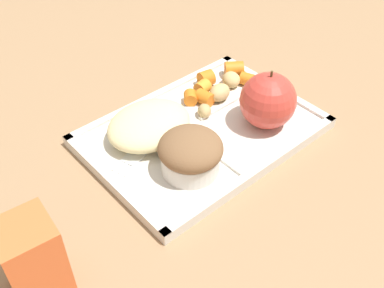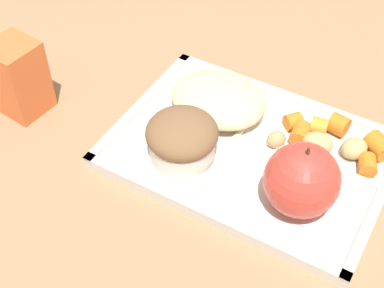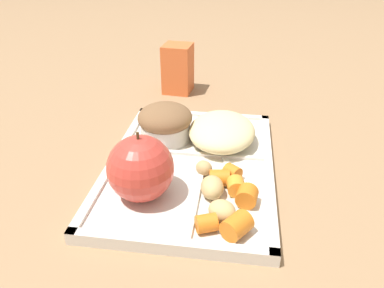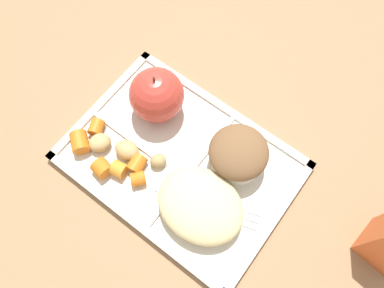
{
  "view_description": "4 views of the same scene",
  "coord_description": "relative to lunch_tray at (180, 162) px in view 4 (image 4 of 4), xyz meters",
  "views": [
    {
      "loc": [
        0.37,
        0.4,
        0.48
      ],
      "look_at": [
        0.05,
        0.03,
        0.04
      ],
      "focal_mm": 43.68,
      "sensor_mm": 36.0,
      "label": 1
    },
    {
      "loc": [
        -0.18,
        0.45,
        0.53
      ],
      "look_at": [
        0.05,
        0.05,
        0.04
      ],
      "focal_mm": 51.91,
      "sensor_mm": 36.0,
      "label": 2
    },
    {
      "loc": [
        -0.46,
        -0.07,
        0.32
      ],
      "look_at": [
        0.0,
        -0.0,
        0.04
      ],
      "focal_mm": 34.5,
      "sensor_mm": 36.0,
      "label": 3
    },
    {
      "loc": [
        0.13,
        -0.15,
        0.58
      ],
      "look_at": [
        0.01,
        0.02,
        0.05
      ],
      "focal_mm": 35.66,
      "sensor_mm": 36.0,
      "label": 4
    }
  ],
  "objects": [
    {
      "name": "bran_muffin",
      "position": [
        0.07,
        0.05,
        0.04
      ],
      "size": [
        0.09,
        0.09,
        0.06
      ],
      "color": "silver",
      "rests_on": "lunch_tray"
    },
    {
      "name": "meatball_front",
      "position": [
        0.07,
        -0.06,
        0.02
      ],
      "size": [
        0.03,
        0.03,
        0.03
      ],
      "primitive_type": "sphere",
      "color": "#755B4C",
      "rests_on": "lunch_tray"
    },
    {
      "name": "potato_chunk_wedge",
      "position": [
        -0.12,
        -0.05,
        0.02
      ],
      "size": [
        0.04,
        0.04,
        0.02
      ],
      "primitive_type": "ellipsoid",
      "rotation": [
        0.0,
        0.0,
        1.06
      ],
      "color": "tan",
      "rests_on": "lunch_tray"
    },
    {
      "name": "meatball_back",
      "position": [
        0.09,
        -0.03,
        0.02
      ],
      "size": [
        0.04,
        0.04,
        0.04
      ],
      "primitive_type": "sphere",
      "color": "brown",
      "rests_on": "lunch_tray"
    },
    {
      "name": "meatball_center",
      "position": [
        0.07,
        -0.04,
        0.02
      ],
      "size": [
        0.03,
        0.03,
        0.03
      ],
      "primitive_type": "sphere",
      "color": "brown",
      "rests_on": "lunch_tray"
    },
    {
      "name": "carrot_slice_edge",
      "position": [
        -0.05,
        -0.05,
        0.02
      ],
      "size": [
        0.03,
        0.03,
        0.02
      ],
      "primitive_type": "cylinder",
      "rotation": [
        0.0,
        1.57,
        1.71
      ],
      "color": "orange",
      "rests_on": "lunch_tray"
    },
    {
      "name": "lunch_tray",
      "position": [
        0.0,
        0.0,
        0.0
      ],
      "size": [
        0.34,
        0.24,
        0.02
      ],
      "color": "silver",
      "rests_on": "ground"
    },
    {
      "name": "carrot_slice_back",
      "position": [
        -0.08,
        -0.08,
        0.02
      ],
      "size": [
        0.03,
        0.03,
        0.03
      ],
      "primitive_type": "cylinder",
      "rotation": [
        0.0,
        1.57,
        6.11
      ],
      "color": "orange",
      "rests_on": "lunch_tray"
    },
    {
      "name": "ground",
      "position": [
        0.0,
        0.0,
        -0.01
      ],
      "size": [
        6.0,
        6.0,
        0.0
      ],
      "primitive_type": "plane",
      "color": "#997551"
    },
    {
      "name": "meatball_side",
      "position": [
        0.05,
        -0.05,
        0.02
      ],
      "size": [
        0.03,
        0.03,
        0.03
      ],
      "primitive_type": "sphere",
      "color": "brown",
      "rests_on": "lunch_tray"
    },
    {
      "name": "carrot_slice_center",
      "position": [
        -0.03,
        -0.06,
        0.02
      ],
      "size": [
        0.03,
        0.03,
        0.02
      ],
      "primitive_type": "cylinder",
      "rotation": [
        0.0,
        1.57,
        0.89
      ],
      "color": "orange",
      "rests_on": "lunch_tray"
    },
    {
      "name": "egg_noodle_pile",
      "position": [
        0.07,
        -0.04,
        0.03
      ],
      "size": [
        0.13,
        0.11,
        0.04
      ],
      "primitive_type": "ellipsoid",
      "color": "beige",
      "rests_on": "lunch_tray"
    },
    {
      "name": "carrot_slice_diagonal",
      "position": [
        -0.06,
        -0.07,
        0.02
      ],
      "size": [
        0.02,
        0.03,
        0.02
      ],
      "primitive_type": "cylinder",
      "rotation": [
        0.0,
        1.57,
        3.31
      ],
      "color": "orange",
      "rests_on": "lunch_tray"
    },
    {
      "name": "potato_chunk_large",
      "position": [
        -0.02,
        -0.02,
        0.02
      ],
      "size": [
        0.03,
        0.03,
        0.02
      ],
      "primitive_type": "ellipsoid",
      "rotation": [
        0.0,
        0.0,
        1.01
      ],
      "color": "tan",
      "rests_on": "lunch_tray"
    },
    {
      "name": "carrot_slice_small",
      "position": [
        -0.14,
        -0.07,
        0.02
      ],
      "size": [
        0.04,
        0.04,
        0.03
      ],
      "primitive_type": "cylinder",
      "rotation": [
        0.0,
        1.57,
        5.65
      ],
      "color": "orange",
      "rests_on": "lunch_tray"
    },
    {
      "name": "green_apple",
      "position": [
        -0.08,
        0.05,
        0.05
      ],
      "size": [
        0.09,
        0.09,
        0.1
      ],
      "color": "#C63D33",
      "rests_on": "lunch_tray"
    },
    {
      "name": "plastic_fork",
      "position": [
        0.09,
        -0.03,
        0.01
      ],
      "size": [
        0.16,
        0.07,
        0.0
      ],
      "color": "white",
      "rests_on": "lunch_tray"
    },
    {
      "name": "carrot_slice_near_corner",
      "position": [
        -0.14,
        -0.04,
        0.02
      ],
      "size": [
        0.03,
        0.03,
        0.02
      ],
      "primitive_type": "cylinder",
      "rotation": [
        0.0,
        1.57,
        5.09
      ],
      "color": "orange",
      "rests_on": "lunch_tray"
    },
    {
      "name": "potato_chunk_browned",
      "position": [
        -0.07,
        -0.04,
        0.02
      ],
      "size": [
        0.04,
        0.04,
        0.03
      ],
      "primitive_type": "ellipsoid",
      "rotation": [
        0.0,
        0.0,
        3.31
      ],
      "color": "tan",
      "rests_on": "lunch_tray"
    }
  ]
}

